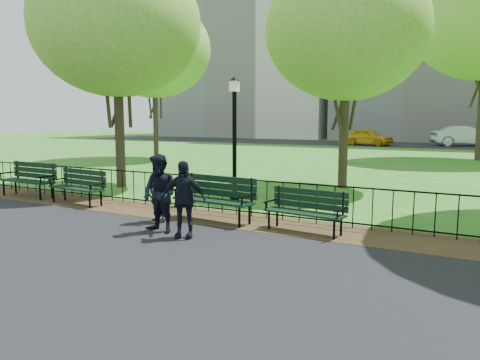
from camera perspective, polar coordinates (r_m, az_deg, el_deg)
The scene contains 19 objects.
ground at distance 9.91m, azimuth -9.19°, elevation -6.02°, with size 120.00×120.00×0.00m, color #22691B.
asphalt_path at distance 7.64m, azimuth -25.40°, elevation -10.76°, with size 60.00×9.20×0.01m, color black.
dirt_strip at distance 11.09m, azimuth -4.40°, elevation -4.41°, with size 60.00×1.60×0.01m, color #322614.
far_street at distance 43.04m, azimuth 20.95°, elevation 3.99°, with size 70.00×9.00×0.01m, color black.
iron_fence at distance 11.42m, azimuth -3.05°, elevation -1.58°, with size 24.06×0.06×1.00m.
apartment_west at distance 63.12m, azimuth 2.26°, elevation 17.30°, with size 22.00×15.00×26.00m, color silver.
park_bench_main at distance 10.59m, azimuth -4.31°, elevation -1.40°, with size 1.99×0.78×1.10m.
park_bench_left_a at distance 13.28m, azimuth -18.98°, elevation -0.34°, with size 1.83×0.73×1.01m.
park_bench_left_b at distance 15.05m, azimuth -24.21°, elevation 0.48°, with size 1.95×0.66×1.10m.
park_bench_right_a at distance 9.56m, azimuth 8.11°, elevation -3.17°, with size 1.71×0.69×0.95m.
lamppost at distance 12.68m, azimuth -0.68°, elevation 5.50°, with size 0.31×0.31×3.40m.
tree_near_w at distance 16.46m, azimuth -14.88°, elevation 17.85°, with size 5.50×5.50×7.67m.
tree_near_e at distance 16.11m, azimuth 12.87°, elevation 17.28°, with size 5.25×5.25×7.32m.
tree_mid_w at distance 27.19m, azimuth -10.45°, elevation 15.39°, with size 6.28×6.28×8.75m.
person_left at distance 10.51m, azimuth -9.96°, elevation -0.98°, with size 0.55×0.36×1.52m, color black.
person_mid at distance 9.52m, azimuth -9.74°, elevation -1.65°, with size 0.77×0.40×1.59m, color black.
person_right at distance 9.05m, azimuth -6.94°, elevation -2.35°, with size 0.88×0.36×1.50m, color black.
taxi at distance 41.38m, azimuth 15.37°, elevation 5.09°, with size 1.67×4.16×1.42m, color gold.
sedan_silver at distance 42.99m, azimuth 25.61°, elevation 4.86°, with size 1.76×5.05×1.66m, color #ABADB3.
Camera 1 is at (5.97, -7.56, 2.31)m, focal length 35.00 mm.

